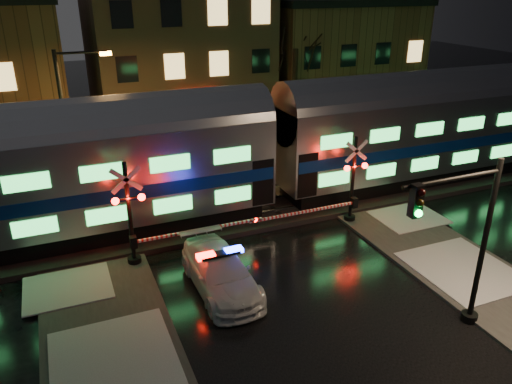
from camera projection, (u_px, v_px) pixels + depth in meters
ground at (275, 268)px, 19.27m from camera, size 120.00×120.00×0.00m
ballast at (231, 214)px, 23.48m from camera, size 90.00×4.20×0.24m
building_mid at (174, 47)px, 36.85m from camera, size 12.00×11.00×11.50m
building_right at (330, 59)px, 41.61m from camera, size 12.00×10.00×8.50m
train at (272, 143)px, 22.93m from camera, size 51.00×3.12×5.92m
police_car at (220, 272)px, 17.75m from camera, size 2.01×4.81×1.55m
crossing_signal_right at (346, 190)px, 22.17m from camera, size 5.74×0.65×4.07m
crossing_signal_left at (140, 224)px, 18.92m from camera, size 6.00×0.67×4.25m
traffic_light at (463, 246)px, 14.82m from camera, size 3.64×0.68×5.62m
streetlight at (70, 120)px, 22.98m from camera, size 2.51×0.26×7.51m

